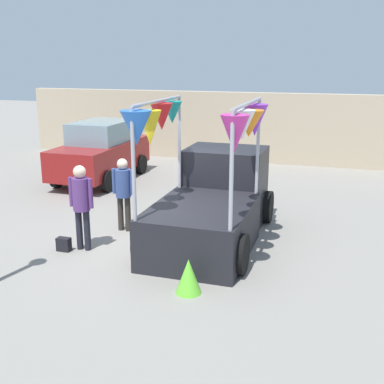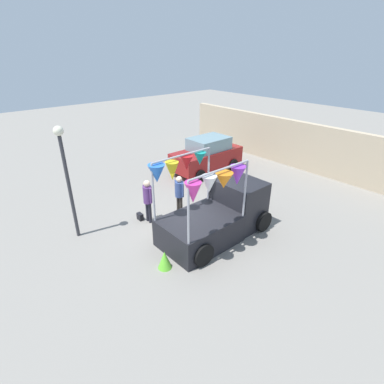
{
  "view_description": "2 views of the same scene",
  "coord_description": "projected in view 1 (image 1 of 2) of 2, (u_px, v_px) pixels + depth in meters",
  "views": [
    {
      "loc": [
        3.55,
        -9.08,
        3.79
      ],
      "look_at": [
        0.71,
        -0.11,
        1.18
      ],
      "focal_mm": 45.0,
      "sensor_mm": 36.0,
      "label": 1
    },
    {
      "loc": [
        7.44,
        -6.31,
        6.19
      ],
      "look_at": [
        0.17,
        -0.02,
        1.56
      ],
      "focal_mm": 28.0,
      "sensor_mm": 36.0,
      "label": 2
    }
  ],
  "objects": [
    {
      "name": "vendor_truck",
      "position": [
        214.0,
        196.0,
        10.37
      ],
      "size": [
        2.52,
        4.17,
        3.05
      ],
      "color": "black",
      "rests_on": "ground"
    },
    {
      "name": "person_vendor",
      "position": [
        123.0,
        188.0,
        10.76
      ],
      "size": [
        0.53,
        0.34,
        1.67
      ],
      "color": "#2D2823",
      "rests_on": "ground"
    },
    {
      "name": "parked_car",
      "position": [
        101.0,
        151.0,
        15.38
      ],
      "size": [
        1.88,
        4.0,
        1.88
      ],
      "color": "maroon",
      "rests_on": "ground"
    },
    {
      "name": "brick_boundary_wall",
      "position": [
        246.0,
        127.0,
        18.15
      ],
      "size": [
        18.0,
        0.36,
        2.6
      ],
      "primitive_type": "cube",
      "color": "tan",
      "rests_on": "ground"
    },
    {
      "name": "person_customer",
      "position": [
        81.0,
        199.0,
        9.64
      ],
      "size": [
        0.53,
        0.34,
        1.77
      ],
      "color": "black",
      "rests_on": "ground"
    },
    {
      "name": "ground_plane",
      "position": [
        162.0,
        241.0,
        10.38
      ],
      "size": [
        60.0,
        60.0,
        0.0
      ],
      "primitive_type": "plane",
      "color": "gray"
    },
    {
      "name": "folded_kite_bundle_lime",
      "position": [
        189.0,
        276.0,
        8.0
      ],
      "size": [
        0.48,
        0.48,
        0.6
      ],
      "primitive_type": "cone",
      "rotation": [
        0.0,
        0.0,
        3.04
      ],
      "color": "#66CC33",
      "rests_on": "ground"
    },
    {
      "name": "handbag",
      "position": [
        64.0,
        244.0,
        9.8
      ],
      "size": [
        0.28,
        0.16,
        0.28
      ],
      "primitive_type": "cube",
      "color": "black",
      "rests_on": "ground"
    }
  ]
}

